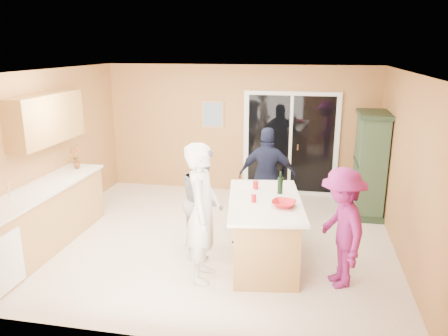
% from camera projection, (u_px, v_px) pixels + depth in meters
% --- Properties ---
extents(floor, '(5.50, 5.50, 0.00)m').
position_uv_depth(floor, '(214.00, 239.00, 6.91)').
color(floor, white).
rests_on(floor, ground).
extents(ceiling, '(5.50, 5.00, 0.10)m').
position_uv_depth(ceiling, '(212.00, 71.00, 6.21)').
color(ceiling, white).
rests_on(ceiling, wall_back).
extents(wall_back, '(5.50, 0.10, 2.60)m').
position_uv_depth(wall_back, '(239.00, 130.00, 8.93)').
color(wall_back, tan).
rests_on(wall_back, ground).
extents(wall_front, '(5.50, 0.10, 2.60)m').
position_uv_depth(wall_front, '(157.00, 224.00, 4.20)').
color(wall_front, tan).
rests_on(wall_front, ground).
extents(wall_left, '(0.10, 5.00, 2.60)m').
position_uv_depth(wall_left, '(47.00, 152.00, 7.07)').
color(wall_left, tan).
rests_on(wall_left, ground).
extents(wall_right, '(0.10, 5.00, 2.60)m').
position_uv_depth(wall_right, '(406.00, 169.00, 6.06)').
color(wall_right, tan).
rests_on(wall_right, ground).
extents(left_cabinet_run, '(0.65, 3.05, 1.24)m').
position_uv_depth(left_cabinet_run, '(31.00, 226.00, 6.25)').
color(left_cabinet_run, '#B98548').
rests_on(left_cabinet_run, floor).
extents(upper_cabinets, '(0.35, 1.60, 0.75)m').
position_uv_depth(upper_cabinets, '(46.00, 119.00, 6.69)').
color(upper_cabinets, '#B98548').
rests_on(upper_cabinets, wall_left).
extents(sliding_door, '(1.90, 0.07, 2.10)m').
position_uv_depth(sliding_door, '(290.00, 144.00, 8.77)').
color(sliding_door, white).
rests_on(sliding_door, floor).
extents(framed_picture, '(0.46, 0.04, 0.56)m').
position_uv_depth(framed_picture, '(213.00, 114.00, 8.92)').
color(framed_picture, tan).
rests_on(framed_picture, wall_back).
extents(kitchen_island, '(1.22, 1.91, 0.94)m').
position_uv_depth(kitchen_island, '(264.00, 233.00, 6.06)').
color(kitchen_island, '#B98548').
rests_on(kitchen_island, floor).
extents(green_hutch, '(0.53, 1.01, 1.86)m').
position_uv_depth(green_hutch, '(370.00, 166.00, 7.73)').
color(green_hutch, '#1E3121').
rests_on(green_hutch, floor).
extents(woman_white, '(0.49, 0.70, 1.82)m').
position_uv_depth(woman_white, '(202.00, 213.00, 5.52)').
color(woman_white, silver).
rests_on(woman_white, floor).
extents(woman_grey, '(0.74, 0.87, 1.58)m').
position_uv_depth(woman_grey, '(203.00, 200.00, 6.33)').
color(woman_grey, gray).
rests_on(woman_grey, floor).
extents(woman_navy, '(1.00, 0.47, 1.66)m').
position_uv_depth(woman_navy, '(267.00, 176.00, 7.39)').
color(woman_navy, '#191E37').
rests_on(woman_navy, floor).
extents(woman_magenta, '(0.85, 1.12, 1.54)m').
position_uv_depth(woman_magenta, '(341.00, 228.00, 5.42)').
color(woman_magenta, '#962074').
rests_on(woman_magenta, floor).
extents(serving_bowl, '(0.37, 0.37, 0.08)m').
position_uv_depth(serving_bowl, '(284.00, 204.00, 5.65)').
color(serving_bowl, red).
rests_on(serving_bowl, kitchen_island).
extents(tulip_vase, '(0.21, 0.14, 0.38)m').
position_uv_depth(tulip_vase, '(76.00, 158.00, 7.37)').
color(tulip_vase, '#B31611').
rests_on(tulip_vase, left_cabinet_run).
extents(tumbler_near, '(0.07, 0.07, 0.10)m').
position_uv_depth(tumbler_near, '(254.00, 198.00, 5.81)').
color(tumbler_near, red).
rests_on(tumbler_near, kitchen_island).
extents(tumbler_far, '(0.10, 0.10, 0.12)m').
position_uv_depth(tumbler_far, '(256.00, 185.00, 6.34)').
color(tumbler_far, red).
rests_on(tumbler_far, kitchen_island).
extents(wine_bottle, '(0.07, 0.07, 0.32)m').
position_uv_depth(wine_bottle, '(280.00, 185.00, 6.13)').
color(wine_bottle, black).
rests_on(wine_bottle, kitchen_island).
extents(white_plate, '(0.28, 0.28, 0.02)m').
position_uv_depth(white_plate, '(250.00, 187.00, 6.42)').
color(white_plate, white).
rests_on(white_plate, kitchen_island).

